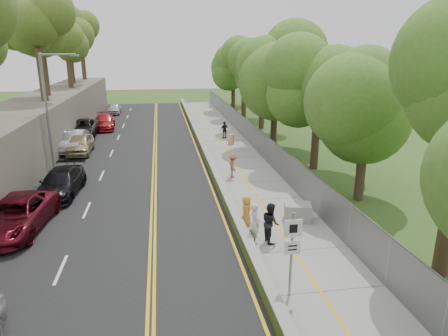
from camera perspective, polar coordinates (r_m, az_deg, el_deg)
ground at (r=16.99m, az=2.64°, el=-12.43°), size 140.00×140.00×0.00m
road at (r=30.73m, az=-13.03°, el=0.78°), size 11.20×66.00×0.04m
sidewalk at (r=31.15m, az=1.70°, el=1.44°), size 4.20×66.00×0.05m
jersey_barrier at (r=30.74m, az=-2.51°, el=1.76°), size 0.42×66.00×0.60m
rock_embankment at (r=31.91m, az=-27.95°, el=3.49°), size 5.00×66.00×4.00m
chainlink_fence at (r=31.36m, az=5.49°, el=3.32°), size 0.04×66.00×2.00m
trees_embankment at (r=31.19m, az=-29.28°, el=18.89°), size 6.40×66.00×13.00m
trees_fenceside at (r=31.20m, az=10.13°, el=14.22°), size 7.00×66.00×14.00m
streetlight at (r=29.66m, az=-23.64°, el=8.37°), size 2.52×0.22×8.00m
signpost at (r=13.75m, az=9.70°, el=-10.87°), size 0.62×0.09×3.10m
construction_barrel at (r=35.53m, az=1.03°, el=4.15°), size 0.53×0.53×0.87m
concrete_block at (r=20.23m, az=10.45°, el=-6.19°), size 1.49×1.26×0.86m
car_2 at (r=21.07m, az=-27.61°, el=-6.00°), size 3.06×5.78×1.55m
car_3 at (r=25.04m, az=-22.26°, el=-1.95°), size 2.38×5.16×1.46m
car_4 at (r=34.36m, az=-19.87°, el=3.25°), size 1.85×4.54×1.54m
car_5 at (r=35.44m, az=-20.71°, el=3.63°), size 1.91×5.02×1.63m
car_6 at (r=40.62m, az=-19.64°, el=5.34°), size 2.81×5.98×1.65m
car_7 at (r=44.03m, az=-16.74°, el=6.32°), size 2.41×5.26×1.49m
car_8 at (r=54.02m, az=-15.41°, el=8.18°), size 1.57×3.89×1.32m
painter_0 at (r=19.21m, az=3.21°, el=-6.13°), size 0.57×0.79×1.52m
painter_1 at (r=17.56m, az=4.44°, el=-7.84°), size 0.54×0.74×1.86m
painter_2 at (r=17.74m, az=6.66°, el=-7.75°), size 0.77×0.94×1.80m
painter_3 at (r=26.22m, az=1.29°, el=0.33°), size 0.61×1.04×1.59m
person_far at (r=37.75m, az=0.09°, el=5.47°), size 1.01×0.68×1.59m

